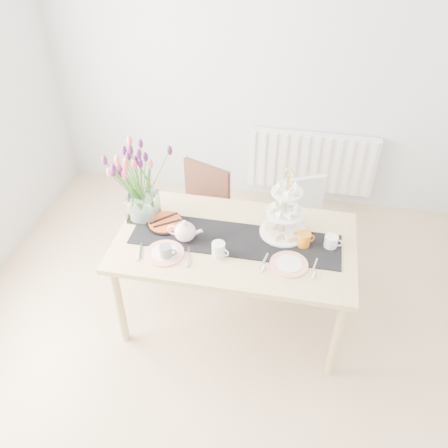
% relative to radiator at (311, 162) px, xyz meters
% --- Properties ---
extents(room_shell, '(4.50, 4.50, 4.50)m').
position_rel_radiator_xyz_m(room_shell, '(-0.50, -2.19, 0.85)').
color(room_shell, tan).
rests_on(room_shell, ground).
extents(radiator, '(1.20, 0.08, 0.60)m').
position_rel_radiator_xyz_m(radiator, '(0.00, 0.00, 0.00)').
color(radiator, white).
rests_on(radiator, room_shell).
extents(dining_table, '(1.60, 0.90, 0.75)m').
position_rel_radiator_xyz_m(dining_table, '(-0.46, -1.59, 0.22)').
color(dining_table, tan).
rests_on(dining_table, ground).
extents(chair_brown, '(0.55, 0.55, 0.85)m').
position_rel_radiator_xyz_m(chair_brown, '(-0.86, -0.97, 0.04)').
color(chair_brown, '#3A1C15').
rests_on(chair_brown, ground).
extents(chair_white, '(0.52, 0.52, 0.80)m').
position_rel_radiator_xyz_m(chair_white, '(-0.02, -0.92, 0.01)').
color(chair_white, silver).
rests_on(chair_white, ground).
extents(table_runner, '(1.40, 0.35, 0.01)m').
position_rel_radiator_xyz_m(table_runner, '(-0.46, -1.59, 0.30)').
color(table_runner, black).
rests_on(table_runner, dining_table).
extents(tulip_vase, '(0.70, 0.70, 0.60)m').
position_rel_radiator_xyz_m(tulip_vase, '(-1.13, -1.47, 0.69)').
color(tulip_vase, silver).
rests_on(tulip_vase, dining_table).
extents(cake_stand, '(0.32, 0.32, 0.47)m').
position_rel_radiator_xyz_m(cake_stand, '(-0.15, -1.46, 0.43)').
color(cake_stand, gold).
rests_on(cake_stand, dining_table).
extents(teapot, '(0.24, 0.20, 0.15)m').
position_rel_radiator_xyz_m(teapot, '(-0.78, -1.66, 0.37)').
color(teapot, silver).
rests_on(teapot, dining_table).
extents(cream_jug, '(0.10, 0.10, 0.09)m').
position_rel_radiator_xyz_m(cream_jug, '(0.17, -1.54, 0.34)').
color(cream_jug, white).
rests_on(cream_jug, dining_table).
extents(tart_tin, '(0.26, 0.26, 0.03)m').
position_rel_radiator_xyz_m(tart_tin, '(-0.96, -1.53, 0.32)').
color(tart_tin, black).
rests_on(tart_tin, dining_table).
extents(mug_grey, '(0.09, 0.09, 0.09)m').
position_rel_radiator_xyz_m(mug_grey, '(-0.86, -1.85, 0.35)').
color(mug_grey, slate).
rests_on(mug_grey, dining_table).
extents(mug_white, '(0.11, 0.11, 0.10)m').
position_rel_radiator_xyz_m(mug_white, '(-0.54, -1.76, 0.35)').
color(mug_white, silver).
rests_on(mug_white, dining_table).
extents(mug_orange, '(0.11, 0.11, 0.10)m').
position_rel_radiator_xyz_m(mug_orange, '(-0.01, -1.56, 0.35)').
color(mug_orange, orange).
rests_on(mug_orange, dining_table).
extents(plate_left, '(0.31, 0.31, 0.01)m').
position_rel_radiator_xyz_m(plate_left, '(-0.88, -1.82, 0.31)').
color(plate_left, white).
rests_on(plate_left, dining_table).
extents(plate_right, '(0.28, 0.28, 0.01)m').
position_rel_radiator_xyz_m(plate_right, '(-0.08, -1.76, 0.31)').
color(plate_right, white).
rests_on(plate_right, dining_table).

